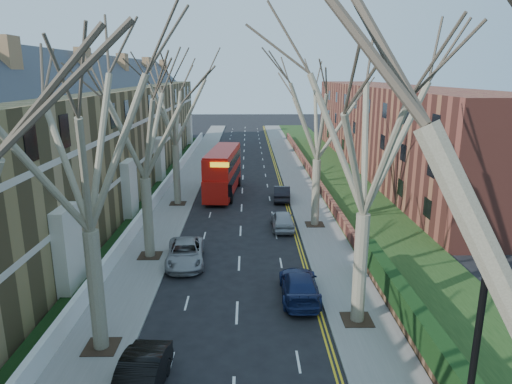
{
  "coord_description": "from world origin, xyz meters",
  "views": [
    {
      "loc": [
        0.58,
        -11.23,
        11.45
      ],
      "look_at": [
        1.17,
        21.72,
        2.81
      ],
      "focal_mm": 32.0,
      "sensor_mm": 36.0,
      "label": 1
    }
  ],
  "objects": [
    {
      "name": "double_decker_bus",
      "position": [
        -1.83,
        31.73,
        2.09
      ],
      "size": [
        3.29,
        10.32,
        4.27
      ],
      "rotation": [
        0.0,
        0.0,
        3.05
      ],
      "color": "#BA130D",
      "rests_on": "ground"
    },
    {
      "name": "tree_right_mid",
      "position": [
        5.7,
        8.0,
        9.56
      ],
      "size": [
        10.5,
        10.5,
        14.71
      ],
      "color": "#6C644D",
      "rests_on": "ground"
    },
    {
      "name": "front_wall_left",
      "position": [
        -7.65,
        31.0,
        0.62
      ],
      "size": [
        0.3,
        78.0,
        1.0
      ],
      "color": "white",
      "rests_on": "ground"
    },
    {
      "name": "grass_verge_right",
      "position": [
        10.5,
        39.0,
        0.15
      ],
      "size": [
        6.0,
        102.0,
        0.06
      ],
      "color": "#1A3513",
      "rests_on": "ground"
    },
    {
      "name": "tree_left_dist",
      "position": [
        -5.7,
        28.0,
        9.56
      ],
      "size": [
        10.5,
        10.5,
        14.71
      ],
      "color": "#6C644D",
      "rests_on": "ground"
    },
    {
      "name": "car_right_near",
      "position": [
        3.24,
        10.52,
        0.69
      ],
      "size": [
        2.02,
        4.81,
        1.39
      ],
      "primitive_type": "imported",
      "rotation": [
        0.0,
        0.0,
        3.12
      ],
      "color": "#16224F",
      "rests_on": "ground"
    },
    {
      "name": "flats_right",
      "position": [
        17.46,
        43.0,
        4.98
      ],
      "size": [
        13.97,
        54.0,
        10.0
      ],
      "color": "brown",
      "rests_on": "ground"
    },
    {
      "name": "terrace_left",
      "position": [
        -13.65,
        31.0,
        5.53
      ],
      "size": [
        9.7,
        78.0,
        13.6
      ],
      "color": "olive",
      "rests_on": "ground"
    },
    {
      "name": "car_right_mid",
      "position": [
        3.17,
        21.47,
        0.7
      ],
      "size": [
        1.69,
        4.13,
        1.4
      ],
      "primitive_type": "imported",
      "rotation": [
        0.0,
        0.0,
        3.15
      ],
      "color": "#9D9FA6",
      "rests_on": "ground"
    },
    {
      "name": "pavement_left",
      "position": [
        -6.0,
        39.0,
        0.06
      ],
      "size": [
        3.0,
        102.0,
        0.12
      ],
      "primitive_type": "cube",
      "color": "slate",
      "rests_on": "ground"
    },
    {
      "name": "tree_left_mid",
      "position": [
        -5.7,
        6.0,
        9.56
      ],
      "size": [
        10.5,
        10.5,
        14.71
      ],
      "color": "#6C644D",
      "rests_on": "ground"
    },
    {
      "name": "car_right_far",
      "position": [
        3.7,
        29.44,
        0.69
      ],
      "size": [
        1.69,
        4.24,
        1.37
      ],
      "primitive_type": "imported",
      "rotation": [
        0.0,
        0.0,
        3.08
      ],
      "color": "black",
      "rests_on": "ground"
    },
    {
      "name": "tree_left_far",
      "position": [
        -5.7,
        16.0,
        9.24
      ],
      "size": [
        10.15,
        10.15,
        14.22
      ],
      "color": "#6C644D",
      "rests_on": "ground"
    },
    {
      "name": "tree_right_far",
      "position": [
        5.7,
        22.0,
        9.24
      ],
      "size": [
        10.15,
        10.15,
        14.22
      ],
      "color": "#6C644D",
      "rests_on": "ground"
    },
    {
      "name": "car_left_far",
      "position": [
        -3.31,
        15.06,
        0.68
      ],
      "size": [
        2.63,
        5.03,
        1.35
      ],
      "primitive_type": "imported",
      "rotation": [
        0.0,
        0.0,
        0.08
      ],
      "color": "gray",
      "rests_on": "ground"
    },
    {
      "name": "car_left_mid",
      "position": [
        -3.37,
        2.96,
        0.72
      ],
      "size": [
        1.77,
        4.46,
        1.44
      ],
      "primitive_type": "imported",
      "rotation": [
        0.0,
        0.0,
        -0.06
      ],
      "color": "black",
      "rests_on": "ground"
    },
    {
      "name": "pavement_right",
      "position": [
        6.0,
        39.0,
        0.06
      ],
      "size": [
        3.0,
        102.0,
        0.12
      ],
      "primitive_type": "cube",
      "color": "slate",
      "rests_on": "ground"
    }
  ]
}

